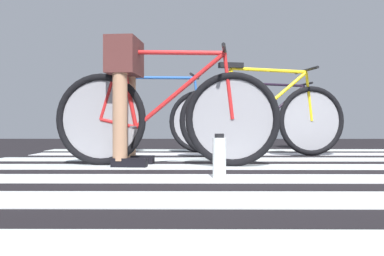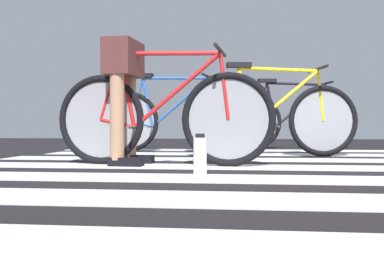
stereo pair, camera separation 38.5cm
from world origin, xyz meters
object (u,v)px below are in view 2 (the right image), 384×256
Objects in this scene: bicycle_4_of_4 at (292,120)px; cyclist_1_of_4 at (124,85)px; bicycle_1_of_4 at (162,116)px; bicycle_2_of_4 at (273,118)px; water_bottle at (200,157)px; bicycle_3_of_4 at (170,119)px.

cyclist_1_of_4 is at bearing -131.64° from bicycle_4_of_4.
cyclist_1_of_4 is at bearing 180.00° from bicycle_1_of_4.
cyclist_1_of_4 is 1.66m from bicycle_2_of_4.
bicycle_4_of_4 is at bearing 75.67° from water_bottle.
bicycle_3_of_4 is at bearing -160.32° from bicycle_4_of_4.
bicycle_4_of_4 is (1.51, 0.90, 0.00)m from bicycle_3_of_4.
cyclist_1_of_4 is (-0.31, 0.03, 0.25)m from bicycle_1_of_4.
bicycle_4_of_4 is at bearing 66.21° from bicycle_2_of_4.
bicycle_1_of_4 is at bearing -0.00° from cyclist_1_of_4.
bicycle_3_of_4 is at bearing 102.65° from water_bottle.
bicycle_1_of_4 is at bearing -141.03° from bicycle_2_of_4.
cyclist_1_of_4 is at bearing -83.35° from bicycle_3_of_4.
bicycle_2_of_4 is 2.03m from water_bottle.
bicycle_2_of_4 reaches higher than water_bottle.
bicycle_1_of_4 is 6.58× the size of water_bottle.
bicycle_2_of_4 is at bearing 74.17° from water_bottle.
bicycle_1_of_4 is at bearing -73.69° from bicycle_3_of_4.
water_bottle is (-0.55, -1.94, -0.26)m from bicycle_2_of_4.
bicycle_1_of_4 is 1.01× the size of bicycle_4_of_4.
bicycle_4_of_4 is at bearing 64.81° from cyclist_1_of_4.
bicycle_4_of_4 is 6.50× the size of water_bottle.
bicycle_4_of_4 is at bearing 70.15° from bicycle_1_of_4.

